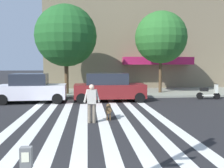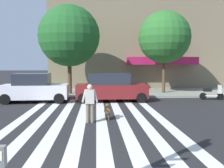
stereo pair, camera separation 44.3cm
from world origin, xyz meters
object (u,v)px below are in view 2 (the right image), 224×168
(parked_scooter, at_px, (212,93))
(pedestrian_dog_walker, at_px, (90,101))
(parked_car_behind_first, at_px, (34,88))
(dog_on_leash, at_px, (107,109))
(street_tree_middle, at_px, (164,37))
(street_tree_nearest, at_px, (69,36))
(parked_car_third_in_line, at_px, (111,88))

(parked_scooter, height_order, pedestrian_dog_walker, pedestrian_dog_walker)
(parked_car_behind_first, distance_m, dog_on_leash, 7.03)
(dog_on_leash, bearing_deg, street_tree_middle, 60.78)
(street_tree_nearest, distance_m, street_tree_middle, 7.53)
(parked_scooter, distance_m, pedestrian_dog_walker, 10.39)
(parked_car_behind_first, xyz_separation_m, pedestrian_dog_walker, (3.75, -6.05, 0.03))
(parked_car_behind_first, distance_m, parked_scooter, 12.00)
(street_tree_nearest, height_order, street_tree_middle, street_tree_nearest)
(street_tree_middle, bearing_deg, parked_car_behind_first, -159.78)
(parked_car_behind_first, bearing_deg, parked_car_third_in_line, 0.01)
(street_tree_middle, bearing_deg, street_tree_nearest, -179.13)
(parked_scooter, xyz_separation_m, pedestrian_dog_walker, (-8.25, -6.30, 0.45))
(street_tree_middle, relative_size, pedestrian_dog_walker, 3.98)
(parked_car_behind_first, xyz_separation_m, dog_on_leash, (4.51, -5.38, -0.45))
(parked_scooter, relative_size, dog_on_leash, 1.50)
(street_tree_middle, distance_m, dog_on_leash, 10.97)
(parked_car_third_in_line, bearing_deg, pedestrian_dog_walker, -101.50)
(parked_car_behind_first, bearing_deg, street_tree_nearest, 60.05)
(parked_car_third_in_line, xyz_separation_m, street_tree_middle, (4.49, 3.49, 3.67))
(parked_car_third_in_line, distance_m, dog_on_leash, 5.42)
(dog_on_leash, bearing_deg, parked_car_third_in_line, 85.06)
(pedestrian_dog_walker, distance_m, dog_on_leash, 1.13)
(street_tree_middle, bearing_deg, dog_on_leash, -119.22)
(parked_scooter, relative_size, street_tree_middle, 0.25)
(parked_scooter, relative_size, street_tree_nearest, 0.24)
(parked_car_behind_first, height_order, dog_on_leash, parked_car_behind_first)
(parked_car_third_in_line, relative_size, street_tree_nearest, 0.68)
(pedestrian_dog_walker, xyz_separation_m, dog_on_leash, (0.77, 0.67, -0.48))
(street_tree_middle, relative_size, dog_on_leash, 6.01)
(street_tree_nearest, bearing_deg, street_tree_middle, 0.87)
(parked_car_behind_first, bearing_deg, dog_on_leash, -49.98)
(parked_car_behind_first, bearing_deg, parked_scooter, 1.21)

